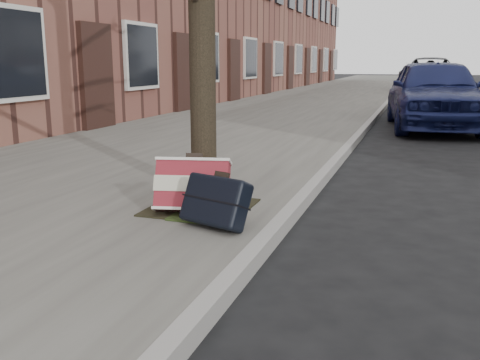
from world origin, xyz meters
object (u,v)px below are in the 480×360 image
(car_near_front, at_px, (434,93))
(suitcase_navy, at_px, (216,201))
(car_near_mid, at_px, (434,92))
(suitcase_red, at_px, (193,186))

(car_near_front, bearing_deg, suitcase_navy, -108.09)
(car_near_front, bearing_deg, car_near_mid, 82.85)
(suitcase_navy, bearing_deg, car_near_mid, 99.79)
(suitcase_navy, distance_m, car_near_front, 8.45)
(suitcase_red, relative_size, suitcase_navy, 1.13)
(suitcase_red, distance_m, suitcase_navy, 0.45)
(car_near_front, height_order, car_near_mid, car_near_front)
(car_near_front, bearing_deg, suitcase_red, -110.75)
(car_near_front, relative_size, car_near_mid, 1.14)
(suitcase_navy, bearing_deg, suitcase_red, 155.91)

